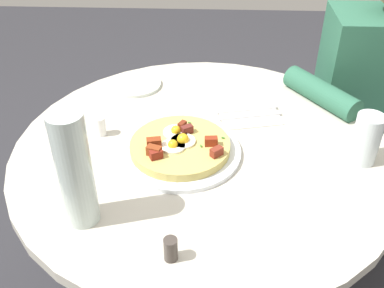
{
  "coord_description": "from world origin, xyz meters",
  "views": [
    {
      "loc": [
        0.01,
        -0.96,
        1.43
      ],
      "look_at": [
        -0.03,
        -0.02,
        0.73
      ],
      "focal_mm": 42.83,
      "sensor_mm": 36.0,
      "label": 1
    }
  ],
  "objects_px": {
    "water_glass": "(366,139)",
    "salt_shaker": "(101,126)",
    "knife": "(247,110)",
    "pizza_plate": "(180,152)",
    "breakfast_pizza": "(180,146)",
    "person_seated": "(366,129)",
    "bread_plate": "(136,84)",
    "dining_table": "(203,194)",
    "water_bottle": "(75,170)",
    "pepper_shaker": "(171,249)",
    "fork": "(250,116)"
  },
  "relations": [
    {
      "from": "pizza_plate",
      "to": "bread_plate",
      "type": "bearing_deg",
      "value": 115.16
    },
    {
      "from": "water_glass",
      "to": "salt_shaker",
      "type": "distance_m",
      "value": 0.68
    },
    {
      "from": "pizza_plate",
      "to": "salt_shaker",
      "type": "relative_size",
      "value": 5.82
    },
    {
      "from": "fork",
      "to": "knife",
      "type": "distance_m",
      "value": 0.04
    },
    {
      "from": "bread_plate",
      "to": "fork",
      "type": "height_order",
      "value": "bread_plate"
    },
    {
      "from": "pizza_plate",
      "to": "knife",
      "type": "height_order",
      "value": "pizza_plate"
    },
    {
      "from": "fork",
      "to": "pepper_shaker",
      "type": "relative_size",
      "value": 3.41
    },
    {
      "from": "pizza_plate",
      "to": "water_glass",
      "type": "height_order",
      "value": "water_glass"
    },
    {
      "from": "water_glass",
      "to": "salt_shaker",
      "type": "bearing_deg",
      "value": 172.94
    },
    {
      "from": "pizza_plate",
      "to": "water_glass",
      "type": "xyz_separation_m",
      "value": [
        0.46,
        -0.01,
        0.06
      ]
    },
    {
      "from": "person_seated",
      "to": "breakfast_pizza",
      "type": "height_order",
      "value": "person_seated"
    },
    {
      "from": "dining_table",
      "to": "pizza_plate",
      "type": "relative_size",
      "value": 3.19
    },
    {
      "from": "breakfast_pizza",
      "to": "knife",
      "type": "xyz_separation_m",
      "value": [
        0.18,
        0.21,
        -0.02
      ]
    },
    {
      "from": "bread_plate",
      "to": "person_seated",
      "type": "bearing_deg",
      "value": 6.1
    },
    {
      "from": "person_seated",
      "to": "dining_table",
      "type": "bearing_deg",
      "value": -144.64
    },
    {
      "from": "dining_table",
      "to": "water_bottle",
      "type": "relative_size",
      "value": 3.74
    },
    {
      "from": "dining_table",
      "to": "water_bottle",
      "type": "height_order",
      "value": "water_bottle"
    },
    {
      "from": "knife",
      "to": "water_bottle",
      "type": "distance_m",
      "value": 0.6
    },
    {
      "from": "bread_plate",
      "to": "water_bottle",
      "type": "height_order",
      "value": "water_bottle"
    },
    {
      "from": "breakfast_pizza",
      "to": "dining_table",
      "type": "bearing_deg",
      "value": 26.86
    },
    {
      "from": "fork",
      "to": "pepper_shaker",
      "type": "bearing_deg",
      "value": -122.19
    },
    {
      "from": "pizza_plate",
      "to": "water_glass",
      "type": "bearing_deg",
      "value": -0.95
    },
    {
      "from": "bread_plate",
      "to": "breakfast_pizza",
      "type": "bearing_deg",
      "value": -64.96
    },
    {
      "from": "dining_table",
      "to": "knife",
      "type": "distance_m",
      "value": 0.28
    },
    {
      "from": "pizza_plate",
      "to": "water_bottle",
      "type": "xyz_separation_m",
      "value": [
        -0.19,
        -0.24,
        0.13
      ]
    },
    {
      "from": "dining_table",
      "to": "pizza_plate",
      "type": "height_order",
      "value": "pizza_plate"
    },
    {
      "from": "water_bottle",
      "to": "pepper_shaker",
      "type": "relative_size",
      "value": 5.06
    },
    {
      "from": "water_glass",
      "to": "water_bottle",
      "type": "relative_size",
      "value": 0.49
    },
    {
      "from": "person_seated",
      "to": "water_bottle",
      "type": "height_order",
      "value": "person_seated"
    },
    {
      "from": "pizza_plate",
      "to": "pepper_shaker",
      "type": "distance_m",
      "value": 0.34
    },
    {
      "from": "person_seated",
      "to": "bread_plate",
      "type": "height_order",
      "value": "person_seated"
    },
    {
      "from": "pizza_plate",
      "to": "breakfast_pizza",
      "type": "xyz_separation_m",
      "value": [
        -0.0,
        -0.0,
        0.02
      ]
    },
    {
      "from": "water_glass",
      "to": "water_bottle",
      "type": "height_order",
      "value": "water_bottle"
    },
    {
      "from": "bread_plate",
      "to": "salt_shaker",
      "type": "bearing_deg",
      "value": -101.13
    },
    {
      "from": "breakfast_pizza",
      "to": "salt_shaker",
      "type": "relative_size",
      "value": 4.75
    },
    {
      "from": "knife",
      "to": "pepper_shaker",
      "type": "height_order",
      "value": "pepper_shaker"
    },
    {
      "from": "dining_table",
      "to": "knife",
      "type": "height_order",
      "value": "knife"
    },
    {
      "from": "pizza_plate",
      "to": "water_bottle",
      "type": "height_order",
      "value": "water_bottle"
    },
    {
      "from": "person_seated",
      "to": "fork",
      "type": "xyz_separation_m",
      "value": [
        -0.44,
        -0.26,
        0.21
      ]
    },
    {
      "from": "knife",
      "to": "salt_shaker",
      "type": "distance_m",
      "value": 0.42
    },
    {
      "from": "breakfast_pizza",
      "to": "water_glass",
      "type": "relative_size",
      "value": 1.95
    },
    {
      "from": "pizza_plate",
      "to": "fork",
      "type": "xyz_separation_m",
      "value": [
        0.19,
        0.18,
        0.0
      ]
    },
    {
      "from": "dining_table",
      "to": "knife",
      "type": "relative_size",
      "value": 5.55
    },
    {
      "from": "dining_table",
      "to": "pizza_plate",
      "type": "xyz_separation_m",
      "value": [
        -0.06,
        -0.03,
        0.17
      ]
    },
    {
      "from": "dining_table",
      "to": "bread_plate",
      "type": "bearing_deg",
      "value": 125.05
    },
    {
      "from": "dining_table",
      "to": "water_glass",
      "type": "relative_size",
      "value": 7.63
    },
    {
      "from": "knife",
      "to": "water_glass",
      "type": "relative_size",
      "value": 1.38
    },
    {
      "from": "dining_table",
      "to": "water_glass",
      "type": "distance_m",
      "value": 0.46
    },
    {
      "from": "water_glass",
      "to": "water_bottle",
      "type": "xyz_separation_m",
      "value": [
        -0.65,
        -0.23,
        0.07
      ]
    },
    {
      "from": "bread_plate",
      "to": "fork",
      "type": "distance_m",
      "value": 0.4
    }
  ]
}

